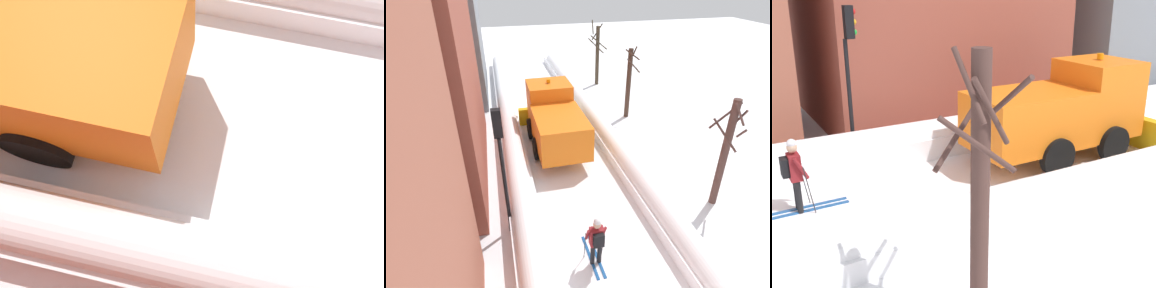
% 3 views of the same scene
% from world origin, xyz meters
% --- Properties ---
extents(ground_plane, '(80.00, 80.00, 0.00)m').
position_xyz_m(ground_plane, '(0.00, 10.00, 0.00)').
color(ground_plane, white).
extents(snowbank_left, '(1.10, 36.00, 1.12)m').
position_xyz_m(snowbank_left, '(-2.45, 10.00, 0.50)').
color(snowbank_left, white).
rests_on(snowbank_left, ground).
extents(snowbank_right, '(1.10, 36.00, 0.94)m').
position_xyz_m(snowbank_right, '(2.45, 10.00, 0.39)').
color(snowbank_right, white).
rests_on(snowbank_right, ground).
extents(plow_truck, '(3.20, 5.98, 3.12)m').
position_xyz_m(plow_truck, '(-0.24, 11.56, 1.48)').
color(plow_truck, orange).
rests_on(plow_truck, ground).
extents(skier, '(0.62, 1.80, 1.81)m').
position_xyz_m(skier, '(-0.51, 3.70, 1.00)').
color(skier, black).
rests_on(skier, ground).
extents(traffic_light_pole, '(0.28, 0.42, 4.57)m').
position_xyz_m(traffic_light_pole, '(-2.98, 5.94, 3.20)').
color(traffic_light_pole, black).
rests_on(traffic_light_pole, ground).
extents(bare_tree_near, '(1.18, 1.13, 4.35)m').
position_xyz_m(bare_tree_near, '(4.86, 5.38, 2.30)').
color(bare_tree_near, '#4B322C').
rests_on(bare_tree_near, ground).
extents(bare_tree_mid, '(1.03, 0.83, 4.31)m').
position_xyz_m(bare_tree_mid, '(4.70, 13.98, 2.17)').
color(bare_tree_mid, '#3D2A21').
rests_on(bare_tree_mid, ground).
extents(bare_tree_far, '(1.33, 1.48, 4.71)m').
position_xyz_m(bare_tree_far, '(4.80, 20.39, 2.32)').
color(bare_tree_far, '#3C3225').
rests_on(bare_tree_far, ground).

